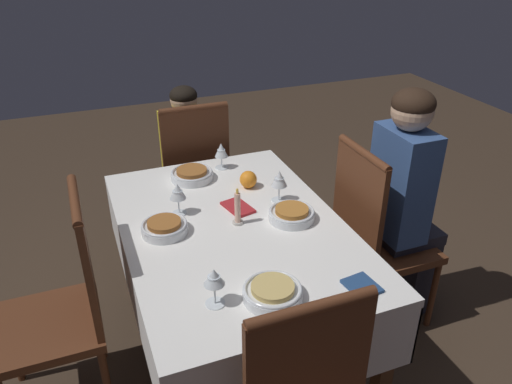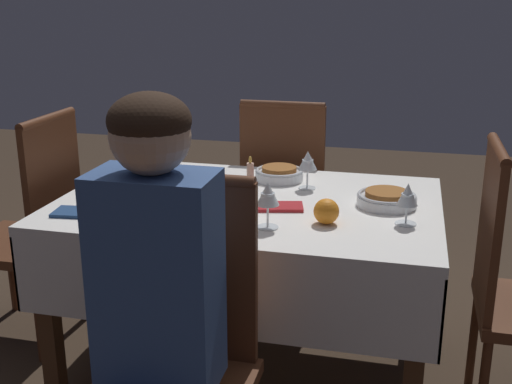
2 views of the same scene
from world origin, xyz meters
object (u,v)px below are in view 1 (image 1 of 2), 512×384
at_px(wine_glass_east, 214,279).
at_px(orange_fruit, 248,179).
at_px(candle_centerpiece, 238,210).
at_px(chair_north, 375,233).
at_px(wine_glass_north, 279,180).
at_px(chair_west, 193,173).
at_px(chair_south, 64,302).
at_px(wine_glass_west, 221,151).
at_px(wine_glass_south, 178,192).
at_px(person_adult_denim, 407,196).
at_px(bowl_east, 273,292).
at_px(bowl_west, 192,174).
at_px(bowl_north, 292,214).
at_px(napkin_red_folded, 362,286).
at_px(napkin_spare_side, 238,207).
at_px(dining_table, 234,244).
at_px(person_child_yellow, 186,156).
at_px(bowl_south, 165,227).

bearing_deg(wine_glass_east, orange_fruit, 151.95).
xyz_separation_m(candle_centerpiece, orange_fruit, (-0.30, 0.16, -0.03)).
xyz_separation_m(chair_north, wine_glass_north, (-0.15, -0.46, 0.31)).
bearing_deg(chair_west, wine_glass_east, 78.57).
xyz_separation_m(chair_north, chair_south, (-0.02, -1.45, 0.00)).
distance_m(wine_glass_west, wine_glass_south, 0.50).
xyz_separation_m(chair_north, person_adult_denim, (0.00, 0.16, 0.17)).
bearing_deg(chair_south, wine_glass_west, 123.47).
distance_m(wine_glass_north, bowl_east, 0.70).
bearing_deg(orange_fruit, bowl_west, -128.17).
xyz_separation_m(person_adult_denim, bowl_north, (0.02, -0.63, 0.05)).
height_order(wine_glass_north, bowl_east, wine_glass_north).
xyz_separation_m(napkin_red_folded, napkin_spare_side, (-0.69, -0.23, 0.00)).
xyz_separation_m(bowl_west, wine_glass_west, (-0.07, 0.18, 0.07)).
bearing_deg(chair_north, dining_table, 88.64).
bearing_deg(person_adult_denim, bowl_west, 61.28).
relative_size(chair_west, person_child_yellow, 0.96).
distance_m(chair_north, person_adult_denim, 0.24).
relative_size(bowl_south, wine_glass_east, 1.32).
bearing_deg(orange_fruit, bowl_east, -14.68).
bearing_deg(person_adult_denim, wine_glass_south, 79.34).
bearing_deg(dining_table, candle_centerpiece, 115.99).
bearing_deg(bowl_north, orange_fruit, -168.48).
relative_size(wine_glass_north, orange_fruit, 1.82).
relative_size(person_child_yellow, orange_fruit, 12.20).
height_order(dining_table, napkin_spare_side, napkin_spare_side).
xyz_separation_m(chair_north, bowl_west, (-0.51, -0.78, 0.22)).
xyz_separation_m(bowl_west, bowl_east, (0.99, 0.02, 0.00)).
bearing_deg(wine_glass_west, napkin_red_folded, 8.35).
distance_m(bowl_north, orange_fruit, 0.36).
xyz_separation_m(bowl_west, candle_centerpiece, (0.48, 0.08, 0.04)).
relative_size(person_adult_denim, bowl_north, 6.13).
distance_m(bowl_north, napkin_red_folded, 0.52).
bearing_deg(orange_fruit, bowl_north, 11.52).
bearing_deg(orange_fruit, napkin_spare_side, -33.46).
bearing_deg(bowl_east, napkin_red_folded, 78.88).
xyz_separation_m(wine_glass_north, wine_glass_south, (-0.05, -0.46, -0.00)).
xyz_separation_m(person_child_yellow, bowl_west, (0.63, -0.11, 0.18)).
distance_m(chair_south, bowl_west, 0.87).
distance_m(chair_south, wine_glass_south, 0.64).
relative_size(dining_table, candle_centerpiece, 8.01).
bearing_deg(bowl_east, wine_glass_east, -102.52).
height_order(chair_west, bowl_south, chair_west).
distance_m(chair_west, chair_south, 1.24).
bearing_deg(wine_glass_north, bowl_west, -138.57).
height_order(chair_south, wine_glass_north, chair_south).
xyz_separation_m(person_adult_denim, orange_fruit, (-0.33, -0.70, 0.07)).
distance_m(chair_south, orange_fruit, 0.99).
bearing_deg(wine_glass_north, candle_centerpiece, -63.97).
xyz_separation_m(person_adult_denim, person_child_yellow, (-1.15, -0.82, -0.13)).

